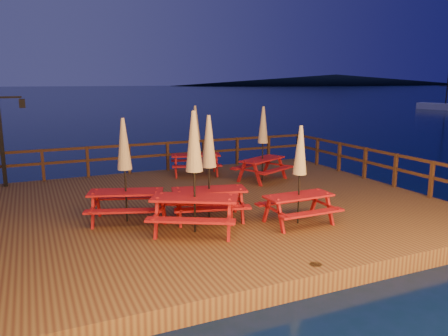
% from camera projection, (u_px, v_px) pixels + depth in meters
% --- Properties ---
extents(ground, '(500.00, 500.00, 0.00)m').
position_uv_depth(ground, '(218.00, 216.00, 12.37)').
color(ground, '#051432').
rests_on(ground, ground).
extents(deck, '(12.00, 10.00, 0.40)m').
position_uv_depth(deck, '(218.00, 209.00, 12.33)').
color(deck, '#4F2E19').
rests_on(deck, ground).
extents(deck_piles, '(11.44, 9.44, 1.40)m').
position_uv_depth(deck_piles, '(218.00, 226.00, 12.43)').
color(deck_piles, '#3D2613').
rests_on(deck_piles, ground).
extents(railing, '(11.80, 9.75, 1.10)m').
position_uv_depth(railing, '(196.00, 165.00, 13.73)').
color(railing, '#3D2613').
rests_on(railing, deck).
extents(lamp_post, '(0.85, 0.18, 3.00)m').
position_uv_depth(lamp_post, '(6.00, 131.00, 13.85)').
color(lamp_post, black).
rests_on(lamp_post, deck).
extents(headland_right, '(230.40, 86.40, 7.00)m').
position_uv_depth(headland_right, '(336.00, 80.00, 291.39)').
color(headland_right, black).
rests_on(headland_right, ground).
extents(picnic_table_0, '(2.07, 1.86, 2.49)m').
position_uv_depth(picnic_table_0, '(195.00, 139.00, 15.61)').
color(picnic_table_0, maroon).
rests_on(picnic_table_0, deck).
extents(picnic_table_1, '(2.14, 1.94, 2.52)m').
position_uv_depth(picnic_table_1, '(125.00, 169.00, 10.39)').
color(picnic_table_1, maroon).
rests_on(picnic_table_1, deck).
extents(picnic_table_2, '(1.67, 1.38, 2.36)m').
position_uv_depth(picnic_table_2, '(299.00, 174.00, 10.26)').
color(picnic_table_2, maroon).
rests_on(picnic_table_2, deck).
extents(picnic_table_3, '(2.21, 2.06, 2.52)m').
position_uv_depth(picnic_table_3, '(263.00, 142.00, 14.74)').
color(picnic_table_3, maroon).
rests_on(picnic_table_3, deck).
extents(picnic_table_4, '(2.10, 1.87, 2.57)m').
position_uv_depth(picnic_table_4, '(209.00, 166.00, 10.55)').
color(picnic_table_4, maroon).
rests_on(picnic_table_4, deck).
extents(picnic_table_5, '(2.44, 2.31, 2.74)m').
position_uv_depth(picnic_table_5, '(194.00, 171.00, 9.64)').
color(picnic_table_5, maroon).
rests_on(picnic_table_5, deck).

